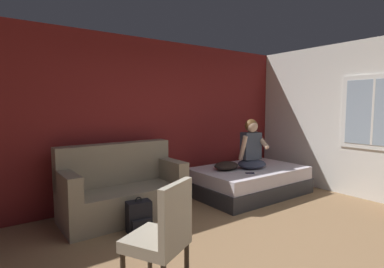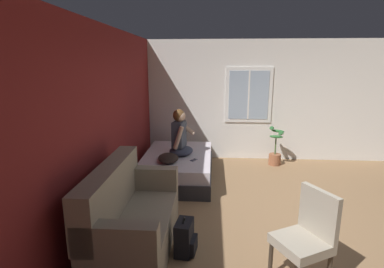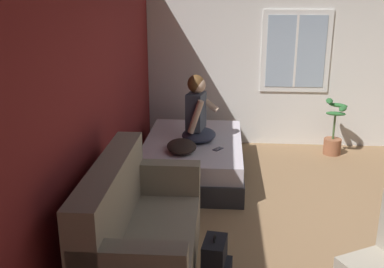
{
  "view_description": "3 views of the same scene",
  "coord_description": "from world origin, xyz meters",
  "views": [
    {
      "loc": [
        -2.36,
        -1.84,
        1.6
      ],
      "look_at": [
        0.32,
        1.87,
        1.16
      ],
      "focal_mm": 28.0,
      "sensor_mm": 36.0,
      "label": 1
    },
    {
      "loc": [
        -3.87,
        1.2,
        2.18
      ],
      "look_at": [
        0.69,
        1.52,
        1.1
      ],
      "focal_mm": 28.0,
      "sensor_mm": 36.0,
      "label": 2
    },
    {
      "loc": [
        -4.03,
        1.45,
        2.37
      ],
      "look_at": [
        0.85,
        1.82,
        0.8
      ],
      "focal_mm": 42.0,
      "sensor_mm": 36.0,
      "label": 3
    }
  ],
  "objects": [
    {
      "name": "person_seated",
      "position": [
        1.58,
        1.81,
        0.84
      ],
      "size": [
        0.59,
        0.53,
        0.88
      ],
      "color": "#383D51",
      "rests_on": "bed"
    },
    {
      "name": "cell_phone",
      "position": [
        1.25,
        1.53,
        0.48
      ],
      "size": [
        0.16,
        0.14,
        0.01
      ],
      "primitive_type": "cube",
      "rotation": [
        0.0,
        0.0,
        0.96
      ],
      "color": "black",
      "rests_on": "bed"
    },
    {
      "name": "wall_side_with_window",
      "position": [
        3.03,
        0.01,
        1.35
      ],
      "size": [
        0.19,
        6.75,
        2.7
      ],
      "color": "silver",
      "rests_on": "ground"
    },
    {
      "name": "side_chair",
      "position": [
        -1.15,
        0.25,
        0.53
      ],
      "size": [
        0.62,
        0.62,
        0.98
      ],
      "color": "#382D23",
      "rests_on": "ground"
    },
    {
      "name": "ground_plane",
      "position": [
        0.0,
        0.0,
        0.0
      ],
      "size": [
        40.0,
        40.0,
        0.0
      ],
      "primitive_type": "plane",
      "color": "#93704C"
    },
    {
      "name": "bed",
      "position": [
        1.59,
        1.86,
        0.24
      ],
      "size": [
        2.02,
        1.31,
        0.48
      ],
      "color": "#2D2D33",
      "rests_on": "ground"
    },
    {
      "name": "backpack",
      "position": [
        -0.77,
        1.5,
        0.19
      ],
      "size": [
        0.32,
        0.26,
        0.46
      ],
      "color": "black",
      "rests_on": "ground"
    },
    {
      "name": "couch",
      "position": [
        -0.72,
        2.16,
        0.39
      ],
      "size": [
        1.71,
        0.83,
        1.04
      ],
      "color": "gray",
      "rests_on": "ground"
    },
    {
      "name": "throw_pillow",
      "position": [
        1.13,
        1.97,
        0.55
      ],
      "size": [
        0.54,
        0.44,
        0.14
      ],
      "primitive_type": "ellipsoid",
      "rotation": [
        0.0,
        0.0,
        0.18
      ],
      "color": "#2D231E",
      "rests_on": "bed"
    },
    {
      "name": "potted_plant",
      "position": [
        2.52,
        -0.18,
        0.3
      ],
      "size": [
        0.39,
        0.37,
        0.85
      ],
      "color": "#995B3D",
      "rests_on": "ground"
    },
    {
      "name": "wall_back_accent",
      "position": [
        0.0,
        2.76,
        1.35
      ],
      "size": [
        10.9,
        0.16,
        2.7
      ],
      "primitive_type": "cube",
      "color": "maroon",
      "rests_on": "ground"
    }
  ]
}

